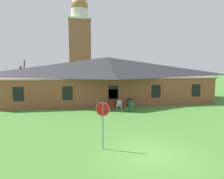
% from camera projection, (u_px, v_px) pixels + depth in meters
% --- Properties ---
extents(ground_plane, '(200.00, 200.00, 0.00)m').
position_uv_depth(ground_plane, '(151.00, 155.00, 10.90)').
color(ground_plane, '#477F33').
extents(brick_building, '(26.86, 10.40, 5.93)m').
position_uv_depth(brick_building, '(107.00, 78.00, 27.90)').
color(brick_building, brown).
rests_on(brick_building, ground).
extents(dome_tower, '(5.18, 5.18, 20.92)m').
position_uv_depth(dome_tower, '(80.00, 44.00, 46.36)').
color(dome_tower, '#93563D').
rests_on(dome_tower, ground).
extents(stop_sign, '(0.77, 0.29, 2.75)m').
position_uv_depth(stop_sign, '(103.00, 116.00, 11.43)').
color(stop_sign, slate).
rests_on(stop_sign, ground).
extents(lawn_chair_by_porch, '(0.72, 0.76, 0.96)m').
position_uv_depth(lawn_chair_by_porch, '(111.00, 106.00, 21.66)').
color(lawn_chair_by_porch, maroon).
rests_on(lawn_chair_by_porch, ground).
extents(lawn_chair_near_door, '(0.73, 0.78, 0.96)m').
position_uv_depth(lawn_chair_near_door, '(119.00, 104.00, 22.42)').
color(lawn_chair_near_door, white).
rests_on(lawn_chair_near_door, ground).
extents(lawn_chair_left_end, '(0.85, 0.87, 0.96)m').
position_uv_depth(lawn_chair_left_end, '(131.00, 107.00, 21.13)').
color(lawn_chair_left_end, '#28704C').
rests_on(lawn_chair_left_end, ground).
extents(bare_tree_beside_building, '(1.61, 1.26, 5.60)m').
position_uv_depth(bare_tree_beside_building, '(22.00, 80.00, 29.49)').
color(bare_tree_beside_building, brown).
rests_on(bare_tree_beside_building, ground).
extents(trash_bin, '(0.56, 0.56, 0.98)m').
position_uv_depth(trash_bin, '(130.00, 103.00, 23.31)').
color(trash_bin, '#335638').
rests_on(trash_bin, ground).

